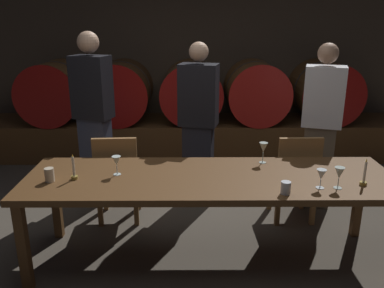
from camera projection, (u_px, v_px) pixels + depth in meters
The scene contains 22 objects.
ground_plane at pixel (191, 251), 3.42m from camera, with size 8.74×8.74×0.00m, color #4C443A.
back_wall at pixel (190, 63), 5.98m from camera, with size 6.72×0.24×2.50m, color #473A2D.
barrel_shelf at pixel (190, 137), 5.76m from camera, with size 6.05×0.90×0.51m, color brown.
wine_barrel_far_left at pixel (56, 91), 5.54m from camera, with size 0.83×0.92×0.83m.
wine_barrel_left at pixel (121, 91), 5.55m from camera, with size 0.83×0.92×0.83m.
wine_barrel_center at pixel (191, 91), 5.55m from camera, with size 0.83×0.92×0.83m.
wine_barrel_right at pixel (255, 91), 5.56m from camera, with size 0.83×0.92×0.83m.
wine_barrel_far_right at pixel (324, 91), 5.57m from camera, with size 0.83×0.92×0.83m.
dining_table at pixel (210, 183), 3.11m from camera, with size 2.86×0.86×0.74m.
chair_left at pixel (118, 174), 3.79m from camera, with size 0.42×0.42×0.88m.
chair_right at pixel (295, 174), 3.80m from camera, with size 0.41×0.41×0.88m.
guest_left at pixel (94, 116), 4.19m from camera, with size 0.44×0.35×1.78m.
guest_center at pixel (198, 124), 4.08m from camera, with size 0.43×0.32×1.69m.
guest_right at pixel (321, 127), 4.01m from camera, with size 0.43×0.34×1.68m.
candle_left at pixel (74, 172), 3.01m from camera, with size 0.05×0.05×0.20m.
candle_right at pixel (364, 178), 2.91m from camera, with size 0.05×0.05×0.21m.
wine_glass_far_left at pixel (116, 161), 3.08m from camera, with size 0.07×0.07×0.15m.
wine_glass_center_left at pixel (263, 148), 3.33m from camera, with size 0.07×0.07×0.18m.
wine_glass_center_right at pixel (321, 175), 2.84m from camera, with size 0.07×0.07×0.14m.
wine_glass_far_right at pixel (339, 173), 2.84m from camera, with size 0.07×0.07×0.16m.
cup_left at pixel (49, 175), 2.97m from camera, with size 0.07×0.07×0.11m, color beige.
cup_right at pixel (286, 188), 2.77m from camera, with size 0.07×0.07×0.09m, color silver.
Camera 1 is at (-0.01, -2.97, 1.92)m, focal length 37.31 mm.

